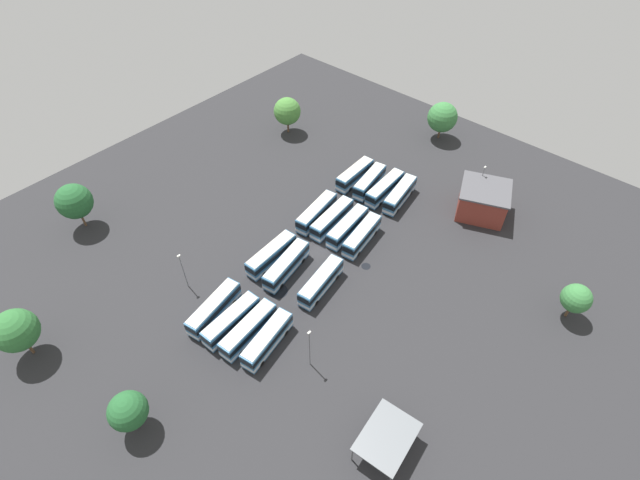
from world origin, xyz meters
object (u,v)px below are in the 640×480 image
(bus_row1_slot0, at_px, (317,213))
(lamp_post_mid_lot, at_px, (481,182))
(tree_northwest, at_px, (576,298))
(lamp_post_by_building, at_px, (183,270))
(tree_east_edge, at_px, (74,201))
(depot_building, at_px, (483,201))
(tree_north_edge, at_px, (287,111))
(bus_row3_slot0, at_px, (214,308))
(tree_south_edge, at_px, (128,411))
(bus_row3_slot3, at_px, (267,340))
(bus_row1_slot2, at_px, (347,227))
(maintenance_shelter, at_px, (387,437))
(bus_row0_slot0, at_px, (355,175))
(bus_row2_slot0, at_px, (271,255))
(tree_northeast, at_px, (16,331))
(bus_row0_slot3, at_px, (400,195))
(bus_row3_slot2, at_px, (249,330))
(bus_row3_slot1, at_px, (231,321))
(bus_row1_slot1, at_px, (332,219))
(bus_row2_slot1, at_px, (286,265))
(bus_row2_slot3, at_px, (321,282))
(bus_row1_slot3, at_px, (362,236))
(tree_west_edge, at_px, (442,117))
(lamp_post_far_corner, at_px, (310,347))
(bus_row0_slot1, at_px, (370,182))
(bus_row0_slot2, at_px, (385,188))

(bus_row1_slot0, relative_size, lamp_post_mid_lot, 1.34)
(tree_northwest, bearing_deg, lamp_post_by_building, -54.21)
(lamp_post_by_building, xyz_separation_m, tree_east_edge, (3.93, -27.86, 1.93))
(bus_row1_slot0, bearing_deg, depot_building, 135.16)
(lamp_post_by_building, xyz_separation_m, tree_north_edge, (-47.06, -20.85, 1.28))
(bus_row3_slot0, height_order, tree_south_edge, tree_south_edge)
(bus_row3_slot3, bearing_deg, bus_row1_slot2, -166.94)
(depot_building, height_order, tree_east_edge, tree_east_edge)
(maintenance_shelter, bearing_deg, bus_row0_slot0, -137.48)
(bus_row2_slot0, relative_size, bus_row3_slot3, 1.03)
(tree_northwest, bearing_deg, bus_row3_slot0, -48.74)
(bus_row1_slot2, height_order, tree_northeast, tree_northeast)
(bus_row0_slot0, relative_size, bus_row0_slot3, 0.96)
(bus_row0_slot0, distance_m, bus_row3_slot2, 43.98)
(bus_row3_slot1, relative_size, tree_northeast, 1.15)
(bus_row2_slot0, distance_m, bus_row3_slot0, 14.73)
(bus_row1_slot2, height_order, bus_row2_slot0, same)
(bus_row1_slot1, relative_size, bus_row2_slot1, 1.00)
(bus_row2_slot0, height_order, bus_row2_slot1, same)
(bus_row2_slot3, xyz_separation_m, bus_row3_slot2, (14.94, -2.23, 0.00))
(bus_row2_slot3, bearing_deg, tree_northwest, 123.44)
(bus_row1_slot3, bearing_deg, lamp_post_mid_lot, 158.51)
(bus_row2_slot3, distance_m, tree_north_edge, 50.48)
(bus_row0_slot0, relative_size, tree_south_edge, 1.42)
(bus_row1_slot2, bearing_deg, bus_row1_slot0, -83.10)
(tree_northwest, relative_size, tree_east_edge, 0.73)
(bus_row0_slot0, relative_size, lamp_post_mid_lot, 1.25)
(bus_row0_slot3, height_order, bus_row2_slot3, same)
(bus_row3_slot0, height_order, tree_west_edge, tree_west_edge)
(lamp_post_by_building, relative_size, lamp_post_mid_lot, 0.95)
(bus_row2_slot3, bearing_deg, lamp_post_far_corner, 34.73)
(bus_row1_slot0, xyz_separation_m, tree_west_edge, (-41.68, 2.98, 3.75))
(tree_north_edge, bearing_deg, lamp_post_mid_lot, 99.27)
(tree_west_edge, bearing_deg, bus_row3_slot3, 8.87)
(bus_row0_slot1, relative_size, bus_row2_slot3, 0.96)
(bus_row2_slot1, distance_m, lamp_post_by_building, 17.81)
(bus_row0_slot1, height_order, bus_row2_slot3, same)
(bus_row0_slot1, height_order, bus_row3_slot0, same)
(bus_row0_slot2, bearing_deg, lamp_post_by_building, -14.92)
(bus_row3_slot1, relative_size, tree_northwest, 1.52)
(bus_row2_slot3, height_order, tree_east_edge, tree_east_edge)
(bus_row3_slot2, xyz_separation_m, lamp_post_mid_lot, (-54.66, 10.92, 2.75))
(bus_row0_slot2, height_order, tree_northeast, tree_northeast)
(bus_row0_slot0, xyz_separation_m, bus_row3_slot3, (41.63, 15.55, -0.00))
(bus_row1_slot3, bearing_deg, depot_building, 150.71)
(lamp_post_far_corner, bearing_deg, bus_row0_slot0, -150.20)
(bus_row2_slot1, distance_m, lamp_post_mid_lot, 44.00)
(bus_row0_slot2, bearing_deg, bus_row3_slot1, 1.32)
(bus_row0_slot1, bearing_deg, lamp_post_mid_lot, 122.55)
(bus_row3_slot1, height_order, lamp_post_far_corner, lamp_post_far_corner)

